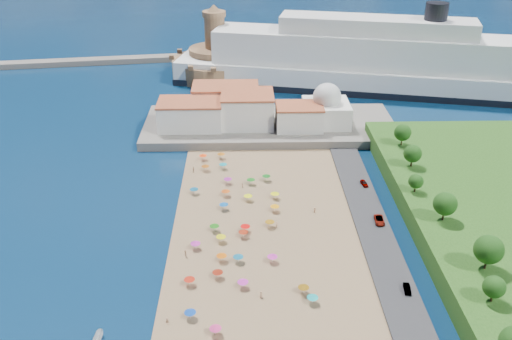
{
  "coord_description": "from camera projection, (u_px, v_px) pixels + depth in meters",
  "views": [
    {
      "loc": [
        0.72,
        -118.05,
        80.86
      ],
      "look_at": [
        4.0,
        25.0,
        8.0
      ],
      "focal_mm": 40.0,
      "sensor_mm": 36.0,
      "label": 1
    }
  ],
  "objects": [
    {
      "name": "ground",
      "position": [
        242.0,
        244.0,
        141.85
      ],
      "size": [
        700.0,
        700.0,
        0.0
      ],
      "primitive_type": "plane",
      "color": "#071938",
      "rests_on": "ground"
    },
    {
      "name": "parked_cars",
      "position": [
        389.0,
        245.0,
        139.22
      ],
      "size": [
        2.69,
        73.05,
        1.43
      ],
      "color": "gray",
      "rests_on": "promenade"
    },
    {
      "name": "hillside_trees",
      "position": [
        459.0,
        227.0,
        129.97
      ],
      "size": [
        11.79,
        107.67,
        8.13
      ],
      "color": "#382314",
      "rests_on": "hillside"
    },
    {
      "name": "fortress",
      "position": [
        216.0,
        61.0,
        261.51
      ],
      "size": [
        40.0,
        40.0,
        32.4
      ],
      "color": "#A47952",
      "rests_on": "ground"
    },
    {
      "name": "breakwater",
      "position": [
        14.0,
        65.0,
        275.32
      ],
      "size": [
        199.03,
        34.77,
        2.6
      ],
      "primitive_type": "cube",
      "rotation": [
        0.0,
        0.0,
        0.14
      ],
      "color": "#59544C",
      "rests_on": "ground"
    },
    {
      "name": "beachgoers",
      "position": [
        231.0,
        267.0,
        131.53
      ],
      "size": [
        39.78,
        94.15,
        1.87
      ],
      "color": "tan",
      "rests_on": "beach"
    },
    {
      "name": "beach_parasols",
      "position": [
        236.0,
        262.0,
        131.78
      ],
      "size": [
        31.22,
        116.33,
        2.2
      ],
      "color": "gray",
      "rests_on": "beach"
    },
    {
      "name": "cruise_ship",
      "position": [
        374.0,
        64.0,
        242.08
      ],
      "size": [
        173.2,
        62.99,
        37.58
      ],
      "color": "black",
      "rests_on": "ground"
    },
    {
      "name": "jetty",
      "position": [
        213.0,
        95.0,
        237.27
      ],
      "size": [
        18.0,
        70.0,
        2.4
      ],
      "primitive_type": "cube",
      "color": "#59544C",
      "rests_on": "ground"
    },
    {
      "name": "waterfront_buildings",
      "position": [
        233.0,
        109.0,
        203.82
      ],
      "size": [
        57.0,
        29.0,
        11.0
      ],
      "color": "silver",
      "rests_on": "terrace"
    },
    {
      "name": "domed_building",
      "position": [
        326.0,
        108.0,
        201.64
      ],
      "size": [
        16.0,
        16.0,
        15.0
      ],
      "color": "silver",
      "rests_on": "terrace"
    },
    {
      "name": "terrace",
      "position": [
        270.0,
        126.0,
        206.41
      ],
      "size": [
        90.0,
        36.0,
        3.0
      ],
      "primitive_type": "cube",
      "color": "#59544C",
      "rests_on": "ground"
    }
  ]
}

